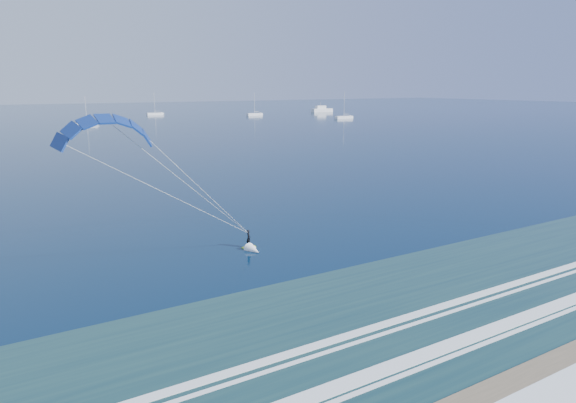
% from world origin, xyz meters
% --- Properties ---
extents(ground, '(900.00, 900.00, 0.00)m').
position_xyz_m(ground, '(0.00, 0.00, 0.00)').
color(ground, '#07233C').
rests_on(ground, ground).
extents(kitesurfer_rig, '(18.67, 8.01, 14.02)m').
position_xyz_m(kitesurfer_rig, '(-9.39, 24.97, 7.16)').
color(kitesurfer_rig, '#A9DD1A').
rests_on(kitesurfer_rig, ground).
extents(motor_yacht, '(12.85, 3.43, 5.60)m').
position_xyz_m(motor_yacht, '(147.47, 230.18, 1.40)').
color(motor_yacht, white).
rests_on(motor_yacht, ground).
extents(sailboat_3, '(7.72, 2.40, 10.85)m').
position_xyz_m(sailboat_3, '(14.13, 196.29, 0.68)').
color(sailboat_3, white).
rests_on(sailboat_3, ground).
extents(sailboat_4, '(8.26, 2.40, 11.30)m').
position_xyz_m(sailboat_4, '(56.65, 248.45, 0.68)').
color(sailboat_4, white).
rests_on(sailboat_4, ground).
extents(sailboat_5, '(8.04, 2.40, 11.07)m').
position_xyz_m(sailboat_5, '(98.05, 218.19, 0.68)').
color(sailboat_5, white).
rests_on(sailboat_5, ground).
extents(sailboat_6, '(8.87, 2.40, 12.00)m').
position_xyz_m(sailboat_6, '(121.42, 175.36, 0.68)').
color(sailboat_6, white).
rests_on(sailboat_6, ground).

